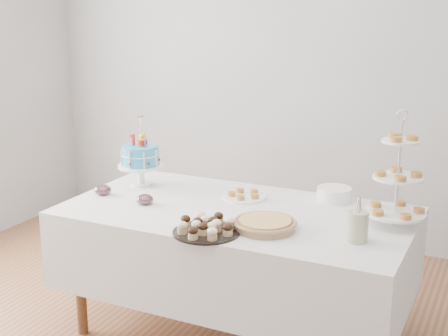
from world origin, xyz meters
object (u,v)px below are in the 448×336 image
at_px(cupcake_tray, 206,226).
at_px(plate_stack, 334,194).
at_px(birthday_cake, 141,167).
at_px(tiered_stand, 398,178).
at_px(pastry_plate, 244,195).
at_px(jam_bowl_b, 145,199).
at_px(utensil_pitcher, 358,225).
at_px(table, 236,248).
at_px(pie, 265,224).
at_px(jam_bowl_a, 103,190).

relative_size(cupcake_tray, plate_stack, 1.69).
xyz_separation_m(birthday_cake, cupcake_tray, (0.75, -0.57, -0.08)).
bearing_deg(tiered_stand, plate_stack, 146.24).
distance_m(birthday_cake, pastry_plate, 0.70).
distance_m(tiered_stand, jam_bowl_b, 1.40).
height_order(birthday_cake, utensil_pitcher, birthday_cake).
bearing_deg(pastry_plate, utensil_pitcher, -27.10).
xyz_separation_m(table, pie, (0.26, -0.22, 0.26)).
bearing_deg(pastry_plate, plate_stack, 20.54).
distance_m(birthday_cake, jam_bowl_b, 0.40).
relative_size(pie, jam_bowl_a, 3.15).
distance_m(cupcake_tray, plate_stack, 0.90).
height_order(birthday_cake, plate_stack, birthday_cake).
distance_m(pie, pastry_plate, 0.53).
distance_m(plate_stack, jam_bowl_b, 1.09).
bearing_deg(birthday_cake, jam_bowl_a, -109.50).
bearing_deg(plate_stack, cupcake_tray, -118.41).
bearing_deg(pie, plate_stack, 73.32).
distance_m(table, plate_stack, 0.65).
relative_size(plate_stack, pastry_plate, 0.78).
bearing_deg(plate_stack, utensil_pitcher, -64.26).
xyz_separation_m(pie, pastry_plate, (-0.31, 0.43, -0.01)).
bearing_deg(pie, pastry_plate, 125.24).
bearing_deg(tiered_stand, jam_bowl_a, -172.54).
bearing_deg(utensil_pitcher, plate_stack, 136.58).
xyz_separation_m(table, cupcake_tray, (0.01, -0.39, 0.26)).
relative_size(tiered_stand, jam_bowl_a, 5.83).
distance_m(table, tiered_stand, 0.98).
bearing_deg(pie, jam_bowl_b, 173.86).
bearing_deg(jam_bowl_a, jam_bowl_b, -8.10).
distance_m(birthday_cake, tiered_stand, 1.59).
xyz_separation_m(plate_stack, pastry_plate, (-0.49, -0.18, -0.02)).
relative_size(birthday_cake, jam_bowl_a, 4.21).
xyz_separation_m(pie, jam_bowl_a, (-1.10, 0.13, -0.00)).
distance_m(cupcake_tray, jam_bowl_a, 0.91).
bearing_deg(jam_bowl_a, tiered_stand, 7.46).
bearing_deg(jam_bowl_b, cupcake_tray, -26.22).
relative_size(pie, tiered_stand, 0.54).
bearing_deg(pastry_plate, jam_bowl_b, -143.26).
distance_m(table, jam_bowl_a, 0.88).
height_order(cupcake_tray, utensil_pitcher, utensil_pitcher).
bearing_deg(plate_stack, table, -137.87).
bearing_deg(tiered_stand, utensil_pitcher, -111.18).
relative_size(birthday_cake, pie, 1.34).
height_order(pie, tiered_stand, tiered_stand).
bearing_deg(cupcake_tray, pastry_plate, 95.72).
height_order(table, birthday_cake, birthday_cake).
xyz_separation_m(table, birthday_cake, (-0.74, 0.18, 0.35)).
height_order(birthday_cake, tiered_stand, tiered_stand).
bearing_deg(jam_bowl_b, birthday_cake, 125.85).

